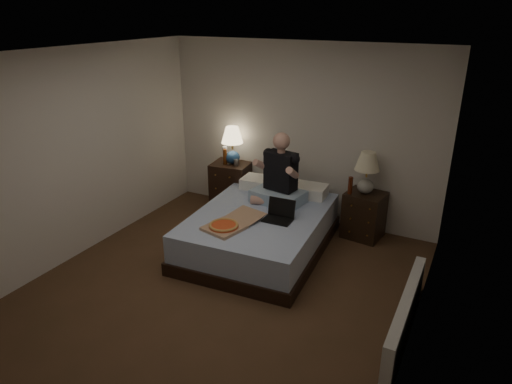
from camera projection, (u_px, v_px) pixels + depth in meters
The scene contains 19 objects.
floor at pixel (219, 291), 5.01m from camera, with size 4.00×4.50×0.00m, color brown.
ceiling at pixel (210, 55), 4.07m from camera, with size 4.00×4.50×0.00m, color white.
wall_back at pixel (300, 133), 6.39m from camera, with size 4.00×2.50×0.00m, color silver.
wall_front at pixel (11, 308), 2.69m from camera, with size 4.00×2.50×0.00m, color silver.
wall_left at pixel (71, 157), 5.39m from camera, with size 4.50×2.50×0.00m, color silver.
wall_right at pixel (424, 226), 3.69m from camera, with size 4.50×2.50×0.00m, color silver.
bed at pixel (260, 231), 5.79m from camera, with size 1.52×2.02×0.51m, color #6081C0.
nightstand_left at pixel (232, 185), 7.00m from camera, with size 0.55×0.50×0.72m, color black.
nightstand_right at pixel (364, 215), 6.10m from camera, with size 0.48×0.44×0.63m, color black.
lamp_left at pixel (232, 145), 6.74m from camera, with size 0.32×0.32×0.56m, color navy, non-canonical shape.
lamp_right at pixel (367, 173), 5.88m from camera, with size 0.32×0.32×0.56m, color #989890, non-canonical shape.
water_bottle at pixel (225, 155), 6.83m from camera, with size 0.07×0.07×0.25m, color white.
soda_can at pixel (236, 162), 6.73m from camera, with size 0.07×0.07×0.10m, color #9F9E9B.
beer_bottle_left at pixel (225, 157), 6.77m from camera, with size 0.06×0.06×0.23m, color #592A0C.
beer_bottle_right at pixel (350, 185), 5.93m from camera, with size 0.06×0.06×0.23m, color #4E1B0B.
person at pixel (279, 169), 5.85m from camera, with size 0.66×0.52×0.93m, color black, non-canonical shape.
laptop at pixel (278, 212), 5.45m from camera, with size 0.34×0.28×0.24m, color black, non-canonical shape.
pizza_box at pixel (224, 226), 5.27m from camera, with size 0.40×0.76×0.08m, color tan, non-canonical shape.
radiator at pixel (405, 314), 4.32m from camera, with size 0.10×1.60×0.40m, color silver.
Camera 1 is at (2.31, -3.57, 2.90)m, focal length 32.00 mm.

